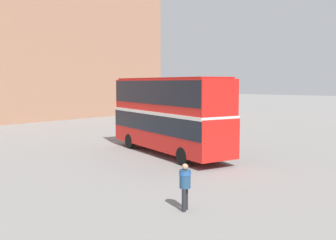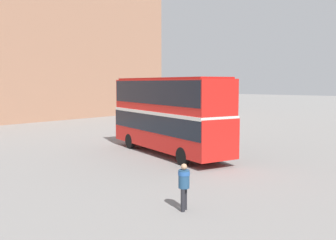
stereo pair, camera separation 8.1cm
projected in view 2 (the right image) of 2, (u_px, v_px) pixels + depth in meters
name	position (u px, v px, depth m)	size (l,w,h in m)	color
ground_plane	(191.00, 156.00, 24.03)	(240.00, 240.00, 0.00)	gray
building_row_left	(21.00, 44.00, 48.73)	(12.24, 39.43, 18.41)	#9E7056
double_decker_bus	(168.00, 111.00, 24.42)	(10.73, 5.62, 4.77)	red
pedestrian_foreground	(184.00, 182.00, 13.65)	(0.53, 0.53, 1.67)	#232328
parked_car_kerb_near	(189.00, 114.00, 45.96)	(4.36, 2.34, 1.59)	silver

